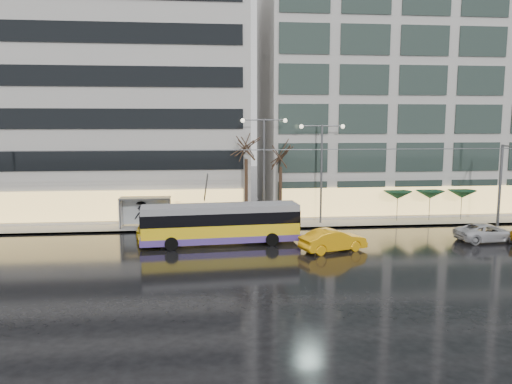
{
  "coord_description": "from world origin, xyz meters",
  "views": [
    {
      "loc": [
        -3.04,
        -31.26,
        8.82
      ],
      "look_at": [
        0.72,
        5.0,
        3.75
      ],
      "focal_mm": 35.0,
      "sensor_mm": 36.0,
      "label": 1
    }
  ],
  "objects": [
    {
      "name": "bus_shelter",
      "position": [
        -8.38,
        10.69,
        1.96
      ],
      "size": [
        4.2,
        1.6,
        2.51
      ],
      "color": "#595B60",
      "rests_on": "sidewalk"
    },
    {
      "name": "ground",
      "position": [
        0.0,
        0.0,
        0.0
      ],
      "size": [
        140.0,
        140.0,
        0.0
      ],
      "primitive_type": "plane",
      "color": "black",
      "rests_on": "ground"
    },
    {
      "name": "pedestrian_c",
      "position": [
        -8.44,
        11.13,
        1.26
      ],
      "size": [
        1.21,
        0.97,
        2.11
      ],
      "color": "black",
      "rests_on": "sidewalk"
    },
    {
      "name": "parasol_b",
      "position": [
        17.0,
        11.0,
        2.45
      ],
      "size": [
        2.5,
        2.5,
        2.65
      ],
      "color": "#595B60",
      "rests_on": "sidewalk"
    },
    {
      "name": "parasol_a",
      "position": [
        14.0,
        11.0,
        2.45
      ],
      "size": [
        2.5,
        2.5,
        2.65
      ],
      "color": "#595B60",
      "rests_on": "sidewalk"
    },
    {
      "name": "catenary",
      "position": [
        1.0,
        7.94,
        4.25
      ],
      "size": [
        42.24,
        5.12,
        7.0
      ],
      "color": "#595B60",
      "rests_on": "ground"
    },
    {
      "name": "trolleybus",
      "position": [
        -1.93,
        4.43,
        1.43
      ],
      "size": [
        11.57,
        4.7,
        5.3
      ],
      "color": "yellow",
      "rests_on": "ground"
    },
    {
      "name": "pedestrian_b",
      "position": [
        -3.32,
        11.9,
        0.95
      ],
      "size": [
        0.86,
        0.72,
        1.61
      ],
      "color": "black",
      "rests_on": "sidewalk"
    },
    {
      "name": "pedestrian_a",
      "position": [
        -5.32,
        10.42,
        1.61
      ],
      "size": [
        1.21,
        1.22,
        2.19
      ],
      "color": "black",
      "rests_on": "sidewalk"
    },
    {
      "name": "sidewalk",
      "position": [
        2.0,
        14.0,
        0.07
      ],
      "size": [
        80.0,
        10.0,
        0.15
      ],
      "primitive_type": "cube",
      "color": "gray",
      "rests_on": "ground"
    },
    {
      "name": "tree_b",
      "position": [
        3.5,
        11.2,
        6.4
      ],
      "size": [
        3.2,
        3.2,
        7.7
      ],
      "color": "black",
      "rests_on": "sidewalk"
    },
    {
      "name": "parasol_c",
      "position": [
        20.0,
        11.0,
        2.45
      ],
      "size": [
        2.5,
        2.5,
        2.65
      ],
      "color": "#595B60",
      "rests_on": "sidewalk"
    },
    {
      "name": "street_lamp_near",
      "position": [
        2.0,
        10.8,
        5.99
      ],
      "size": [
        3.96,
        0.36,
        9.03
      ],
      "color": "#595B60",
      "rests_on": "sidewalk"
    },
    {
      "name": "sedan_silver",
      "position": [
        18.02,
        3.29,
        0.67
      ],
      "size": [
        4.98,
        2.59,
        1.34
      ],
      "primitive_type": "imported",
      "rotation": [
        0.0,
        0.0,
        1.65
      ],
      "color": "silver",
      "rests_on": "ground"
    },
    {
      "name": "taxi_a",
      "position": [
        -7.34,
        5.63,
        0.65
      ],
      "size": [
        2.21,
        4.06,
        1.31
      ],
      "primitive_type": "imported",
      "rotation": [
        0.0,
        0.0,
        0.18
      ],
      "color": "yellow",
      "rests_on": "ground"
    },
    {
      "name": "tree_a",
      "position": [
        0.5,
        11.0,
        7.09
      ],
      "size": [
        3.2,
        3.2,
        8.4
      ],
      "color": "black",
      "rests_on": "sidewalk"
    },
    {
      "name": "building_left",
      "position": [
        -16.0,
        19.0,
        11.15
      ],
      "size": [
        34.0,
        14.0,
        22.0
      ],
      "primitive_type": "cube",
      "color": "#B5B1AD",
      "rests_on": "sidewalk"
    },
    {
      "name": "street_lamp_far",
      "position": [
        7.0,
        10.8,
        5.71
      ],
      "size": [
        3.96,
        0.36,
        8.53
      ],
      "color": "#595B60",
      "rests_on": "sidewalk"
    },
    {
      "name": "building_right",
      "position": [
        19.0,
        19.0,
        12.65
      ],
      "size": [
        32.0,
        14.0,
        25.0
      ],
      "primitive_type": "cube",
      "color": "#B5B1AD",
      "rests_on": "sidewalk"
    },
    {
      "name": "kerb",
      "position": [
        2.0,
        9.05,
        0.07
      ],
      "size": [
        80.0,
        0.1,
        0.15
      ],
      "primitive_type": "cube",
      "color": "slate",
      "rests_on": "ground"
    },
    {
      "name": "taxi_b",
      "position": [
        5.73,
        1.64,
        0.77
      ],
      "size": [
        4.96,
        2.99,
        1.54
      ],
      "primitive_type": "imported",
      "rotation": [
        0.0,
        0.0,
        1.88
      ],
      "color": "#FFAB0D",
      "rests_on": "ground"
    }
  ]
}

